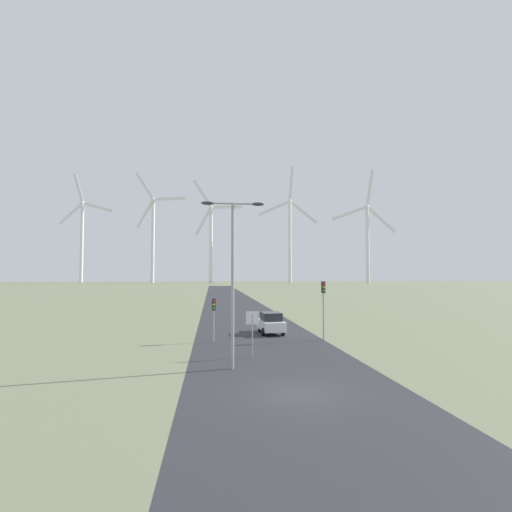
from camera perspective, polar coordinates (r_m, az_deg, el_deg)
ground_plane at (r=18.21m, az=5.93°, el=-18.83°), size 600.00×600.00×0.00m
road_surface at (r=65.40m, az=-3.10°, el=-7.15°), size 10.00×240.00×0.01m
streetlamp at (r=21.75m, az=-3.35°, el=-0.79°), size 3.47×0.32×9.07m
stop_sign_near at (r=24.81m, az=-0.53°, el=-9.85°), size 0.81×0.07×2.82m
traffic_light_post_near_left at (r=30.51m, az=-6.07°, el=-7.68°), size 0.28×0.33×3.28m
traffic_light_post_near_right at (r=31.48m, az=9.61°, el=-5.85°), size 0.28×0.33×4.56m
car_approaching at (r=34.95m, az=2.14°, el=-9.53°), size 2.08×4.21×1.83m
wind_turbine_far_left at (r=292.00m, az=-23.61°, el=2.88°), size 34.51×2.60×73.09m
wind_turbine_left at (r=256.95m, az=-14.51°, el=3.35°), size 31.67×2.86×69.77m
wind_turbine_center at (r=247.51m, az=-6.47°, el=2.81°), size 30.57×2.60×63.67m
wind_turbine_right at (r=262.11m, az=4.85°, el=3.40°), size 40.77×8.38×76.87m
wind_turbine_far_right at (r=250.61m, az=15.63°, el=2.92°), size 41.05×3.26×69.79m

